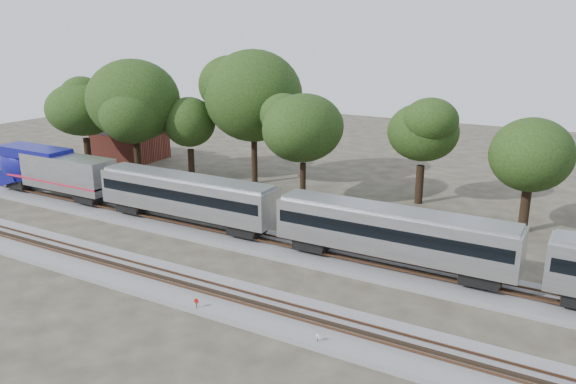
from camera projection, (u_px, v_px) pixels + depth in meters
The scene contains 15 objects.
ground at pixel (236, 274), 41.91m from camera, with size 160.00×160.00×0.00m, color #383328.
track_far at pixel (277, 245), 46.86m from camera, with size 160.00×5.00×0.73m.
track_near at pixel (203, 292), 38.52m from camera, with size 160.00×5.00×0.73m.
train at pixel (395, 231), 41.18m from camera, with size 93.86×3.24×4.78m.
switch_stand_red at pixel (196, 304), 35.83m from camera, with size 0.33×0.06×1.05m.
switch_stand_white at pixel (318, 339), 32.00m from camera, with size 0.26×0.12×0.86m.
switch_lever at pixel (269, 330), 33.72m from camera, with size 0.50×0.30×0.30m, color #512D19.
brick_building at pixel (130, 142), 79.30m from camera, with size 9.57×6.93×4.48m.
tree_0 at pixel (83, 109), 70.20m from camera, with size 8.16×8.16×11.51m.
tree_1 at pixel (133, 100), 66.31m from camera, with size 9.69×9.69×13.67m.
tree_2 at pixel (189, 122), 66.18m from camera, with size 7.19×7.19×10.14m.
tree_3 at pixel (253, 96), 63.98m from camera, with size 10.46×10.46×14.75m.
tree_4 at pixel (303, 128), 56.92m from camera, with size 8.10×8.10×11.42m.
tree_5 at pixel (423, 132), 57.00m from camera, with size 7.65×7.65×10.78m.
tree_6 at pixel (531, 155), 48.74m from camera, with size 7.22×7.22×10.18m.
Camera 1 is at (22.54, -31.54, 17.49)m, focal length 35.00 mm.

